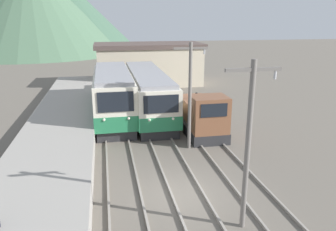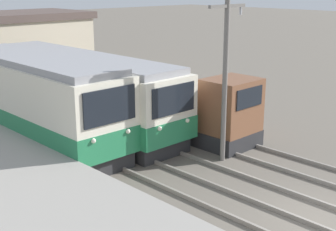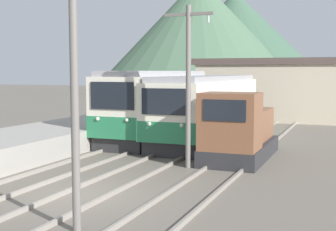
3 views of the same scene
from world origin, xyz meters
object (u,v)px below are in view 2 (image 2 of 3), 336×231
shunting_locomotive (201,112)px  catenary_mast_mid (225,74)px  commuter_train_left (36,104)px  commuter_train_center (81,94)px

shunting_locomotive → catenary_mast_mid: 3.74m
commuter_train_left → catenary_mast_mid: size_ratio=1.68×
commuter_train_left → catenary_mast_mid: catenary_mast_mid is taller
commuter_train_left → shunting_locomotive: (5.80, -4.44, -0.59)m
commuter_train_center → shunting_locomotive: bearing=-60.1°
commuter_train_left → shunting_locomotive: bearing=-37.4°
commuter_train_center → catenary_mast_mid: 8.11m
commuter_train_left → commuter_train_center: (2.80, 0.78, -0.11)m
catenary_mast_mid → commuter_train_left: bearing=121.7°
catenary_mast_mid → commuter_train_center: bearing=101.0°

